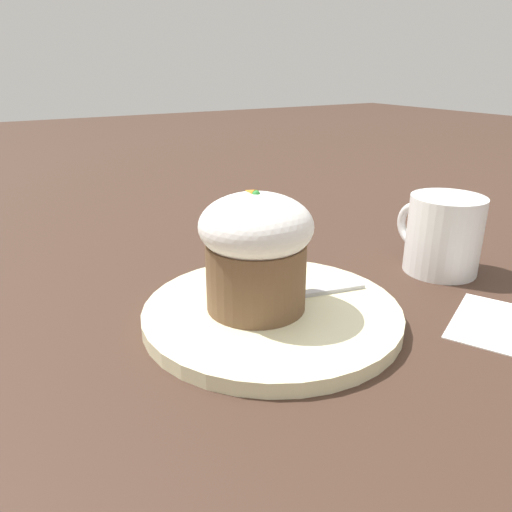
{
  "coord_description": "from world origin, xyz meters",
  "views": [
    {
      "loc": [
        -0.36,
        0.23,
        0.23
      ],
      "look_at": [
        0.01,
        0.01,
        0.07
      ],
      "focal_mm": 35.0,
      "sensor_mm": 36.0,
      "label": 1
    }
  ],
  "objects": [
    {
      "name": "ground_plane",
      "position": [
        0.0,
        0.0,
        0.0
      ],
      "size": [
        4.0,
        4.0,
        0.0
      ],
      "primitive_type": "plane",
      "color": "#3D281E"
    },
    {
      "name": "dessert_plate",
      "position": [
        0.0,
        0.0,
        0.01
      ],
      "size": [
        0.24,
        0.24,
        0.01
      ],
      "color": "beige",
      "rests_on": "ground_plane"
    },
    {
      "name": "carrot_cake",
      "position": [
        0.01,
        0.01,
        0.07
      ],
      "size": [
        0.1,
        0.1,
        0.11
      ],
      "color": "brown",
      "rests_on": "dessert_plate"
    },
    {
      "name": "spoon",
      "position": [
        0.01,
        -0.01,
        0.02
      ],
      "size": [
        0.05,
        0.14,
        0.01
      ],
      "color": "#B7B7BC",
      "rests_on": "dessert_plate"
    },
    {
      "name": "coffee_cup",
      "position": [
        -0.0,
        -0.23,
        0.04
      ],
      "size": [
        0.12,
        0.08,
        0.09
      ],
      "color": "white",
      "rests_on": "ground_plane"
    }
  ]
}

